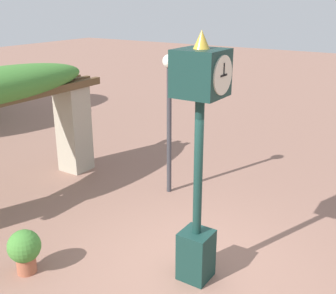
# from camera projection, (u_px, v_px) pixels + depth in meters

# --- Properties ---
(ground_plane) EXTENTS (60.00, 60.00, 0.00)m
(ground_plane) POSITION_uv_depth(u_px,v_px,m) (187.00, 268.00, 6.63)
(ground_plane) COLOR #8E6656
(pedestal_clock) EXTENTS (0.61, 0.66, 3.65)m
(pedestal_clock) POSITION_uv_depth(u_px,v_px,m) (199.00, 151.00, 5.75)
(pedestal_clock) COLOR #14332D
(pedestal_clock) RESTS_ON ground
(potted_plant_near_right) EXTENTS (0.51, 0.51, 0.71)m
(potted_plant_near_right) POSITION_uv_depth(u_px,v_px,m) (24.00, 249.00, 6.40)
(potted_plant_near_right) COLOR #9E563D
(potted_plant_near_right) RESTS_ON ground
(lamp_post) EXTENTS (0.27, 0.27, 2.97)m
(lamp_post) POSITION_uv_depth(u_px,v_px,m) (169.00, 103.00, 8.62)
(lamp_post) COLOR #333338
(lamp_post) RESTS_ON ground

